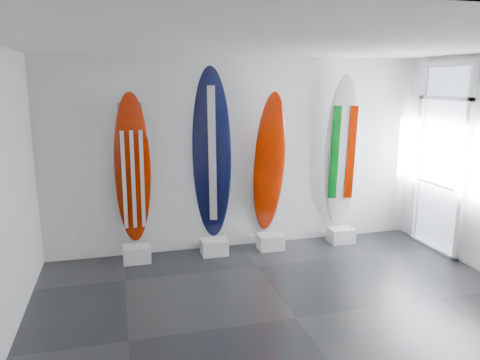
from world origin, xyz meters
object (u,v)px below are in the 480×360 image
object	(u,v)px
surfboard_usa	(133,170)
surfboard_italy	(342,153)
surfboard_swiss	(270,164)
surfboard_navy	(212,155)

from	to	relation	value
surfboard_usa	surfboard_italy	xyz separation A→B (m)	(3.32, 0.00, 0.12)
surfboard_usa	surfboard_swiss	world-z (taller)	surfboard_usa
surfboard_usa	surfboard_swiss	bearing A→B (deg)	-0.25
surfboard_navy	surfboard_italy	xyz separation A→B (m)	(2.15, 0.00, -0.06)
surfboard_swiss	surfboard_usa	bearing A→B (deg)	177.67
surfboard_usa	surfboard_navy	distance (m)	1.18
surfboard_navy	surfboard_italy	world-z (taller)	surfboard_navy
surfboard_usa	surfboard_swiss	size ratio (longest dim) A/B	1.00
surfboard_italy	surfboard_navy	bearing A→B (deg)	-171.23
surfboard_usa	surfboard_italy	distance (m)	3.32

